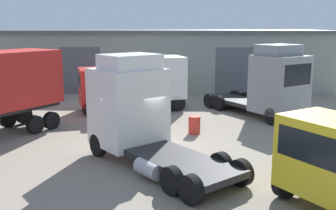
# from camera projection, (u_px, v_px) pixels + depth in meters

# --- Properties ---
(ground_plane) EXTENTS (60.00, 60.00, 0.00)m
(ground_plane) POSITION_uv_depth(u_px,v_px,m) (137.00, 152.00, 16.53)
(ground_plane) COLOR gray
(warehouse_building) EXTENTS (27.62, 9.26, 4.83)m
(warehouse_building) POSITION_uv_depth(u_px,v_px,m) (161.00, 58.00, 34.03)
(warehouse_building) COLOR gray
(warehouse_building) RESTS_ON ground_plane
(tractor_unit_white) EXTENTS (6.28, 6.73, 4.13)m
(tractor_unit_white) POSITION_uv_depth(u_px,v_px,m) (135.00, 111.00, 15.48)
(tractor_unit_white) COLOR silver
(tractor_unit_white) RESTS_ON ground_plane
(tractor_unit_grey) EXTENTS (5.70, 6.62, 4.20)m
(tractor_unit_grey) POSITION_uv_depth(u_px,v_px,m) (273.00, 84.00, 22.07)
(tractor_unit_grey) COLOR gray
(tractor_unit_grey) RESTS_ON ground_plane
(box_truck_red) EXTENTS (6.84, 4.32, 3.31)m
(box_truck_red) POSITION_uv_depth(u_px,v_px,m) (134.00, 81.00, 24.29)
(box_truck_red) COLOR red
(box_truck_red) RESTS_ON ground_plane
(oil_drum) EXTENTS (0.58, 0.58, 0.88)m
(oil_drum) POSITION_uv_depth(u_px,v_px,m) (194.00, 125.00, 19.21)
(oil_drum) COLOR #B22D23
(oil_drum) RESTS_ON ground_plane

